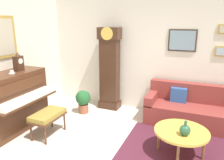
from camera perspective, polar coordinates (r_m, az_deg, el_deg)
wall_back at (r=5.34m, az=9.74°, el=6.77°), size 5.30×0.13×2.80m
area_rug at (r=4.15m, az=18.15°, el=-17.11°), size 2.10×1.50×0.01m
piano at (r=4.83m, az=-24.50°, el=-5.19°), size 0.87×1.44×1.19m
piano_bench at (r=4.42m, az=-16.40°, el=-8.97°), size 0.42×0.70×0.48m
grandfather_clock at (r=5.41m, az=-0.62°, el=2.38°), size 0.52×0.34×2.03m
couch at (r=5.06m, az=19.95°, el=-7.27°), size 1.90×0.80×0.84m
coffee_table at (r=3.85m, az=17.64°, el=-12.81°), size 0.88×0.88×0.44m
mantel_clock at (r=4.81m, az=-23.20°, el=4.25°), size 0.13×0.18×0.38m
teacup at (r=4.64m, az=-24.64°, el=1.85°), size 0.12×0.12×0.06m
green_jug at (r=3.67m, az=18.48°, el=-12.27°), size 0.17×0.17×0.24m
potted_plant at (r=5.33m, az=-7.53°, el=-5.21°), size 0.36×0.36×0.56m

